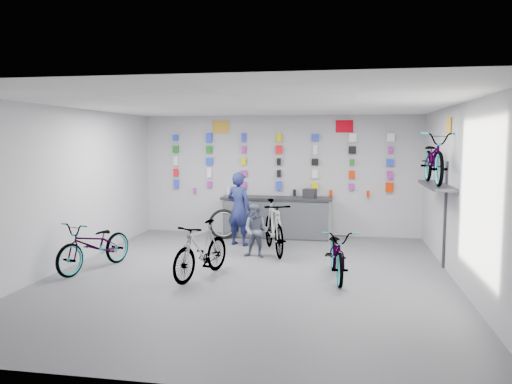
% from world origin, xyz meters
% --- Properties ---
extents(floor, '(8.00, 8.00, 0.00)m').
position_xyz_m(floor, '(0.00, 0.00, 0.00)').
color(floor, '#4B4B50').
rests_on(floor, ground).
extents(ceiling, '(8.00, 8.00, 0.00)m').
position_xyz_m(ceiling, '(0.00, 0.00, 3.00)').
color(ceiling, white).
rests_on(ceiling, wall_back).
extents(wall_back, '(7.00, 0.00, 7.00)m').
position_xyz_m(wall_back, '(0.00, 4.00, 1.50)').
color(wall_back, '#B7B7B9').
rests_on(wall_back, floor).
extents(wall_front, '(7.00, 0.00, 7.00)m').
position_xyz_m(wall_front, '(0.00, -4.00, 1.50)').
color(wall_front, '#B7B7B9').
rests_on(wall_front, floor).
extents(wall_left, '(0.00, 8.00, 8.00)m').
position_xyz_m(wall_left, '(-3.50, 0.00, 1.50)').
color(wall_left, '#B7B7B9').
rests_on(wall_left, floor).
extents(wall_right, '(0.00, 8.00, 8.00)m').
position_xyz_m(wall_right, '(3.50, 0.00, 1.50)').
color(wall_right, '#B7B7B9').
rests_on(wall_right, floor).
extents(counter, '(2.70, 0.66, 1.00)m').
position_xyz_m(counter, '(0.00, 3.54, 0.49)').
color(counter, black).
rests_on(counter, floor).
extents(merch_wall, '(5.56, 0.08, 1.57)m').
position_xyz_m(merch_wall, '(0.07, 3.93, 1.81)').
color(merch_wall, blue).
rests_on(merch_wall, wall_back).
extents(wall_bracket, '(0.39, 1.90, 2.00)m').
position_xyz_m(wall_bracket, '(3.33, 1.20, 1.46)').
color(wall_bracket, '#333338').
rests_on(wall_bracket, wall_right).
extents(sign_left, '(0.42, 0.02, 0.30)m').
position_xyz_m(sign_left, '(-1.50, 3.98, 2.72)').
color(sign_left, gold).
rests_on(sign_left, wall_back).
extents(sign_right, '(0.42, 0.02, 0.30)m').
position_xyz_m(sign_right, '(1.60, 3.98, 2.72)').
color(sign_right, red).
rests_on(sign_right, wall_back).
extents(sign_side, '(0.02, 0.40, 0.30)m').
position_xyz_m(sign_side, '(3.48, 1.20, 2.65)').
color(sign_side, gold).
rests_on(sign_side, wall_right).
extents(bike_left, '(1.12, 1.88, 0.93)m').
position_xyz_m(bike_left, '(-2.89, -0.08, 0.47)').
color(bike_left, gray).
rests_on(bike_left, floor).
extents(bike_center, '(0.94, 1.70, 0.99)m').
position_xyz_m(bike_center, '(-0.82, -0.23, 0.49)').
color(bike_center, gray).
rests_on(bike_center, floor).
extents(bike_right, '(0.80, 1.77, 0.90)m').
position_xyz_m(bike_right, '(1.52, 0.12, 0.45)').
color(bike_right, gray).
rests_on(bike_right, floor).
extents(bike_service, '(1.11, 1.95, 1.13)m').
position_xyz_m(bike_service, '(0.17, 1.85, 0.56)').
color(bike_service, gray).
rests_on(bike_service, floor).
extents(bike_wall, '(0.63, 1.80, 0.95)m').
position_xyz_m(bike_wall, '(3.25, 1.20, 2.05)').
color(bike_wall, gray).
rests_on(bike_wall, wall_bracket).
extents(clerk, '(0.71, 0.59, 1.67)m').
position_xyz_m(clerk, '(-0.73, 2.51, 0.84)').
color(clerk, '#181E4C').
rests_on(clerk, floor).
extents(customer, '(0.59, 0.49, 1.10)m').
position_xyz_m(customer, '(-0.14, 1.41, 0.55)').
color(customer, '#525A6E').
rests_on(customer, floor).
extents(spare_wheel, '(0.74, 0.28, 0.73)m').
position_xyz_m(spare_wheel, '(-1.25, 3.17, 0.36)').
color(spare_wheel, black).
rests_on(spare_wheel, floor).
extents(register, '(0.34, 0.36, 0.22)m').
position_xyz_m(register, '(0.80, 3.55, 1.11)').
color(register, black).
rests_on(register, counter).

